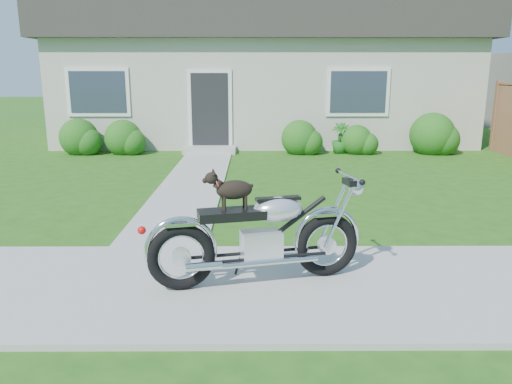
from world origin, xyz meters
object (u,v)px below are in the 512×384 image
Objects in this scene: potted_plant_left at (126,141)px; motorcycle_with_dog at (261,234)px; house at (263,71)px; potted_plant_right at (340,138)px.

motorcycle_with_dog is (3.46, -8.51, 0.21)m from potted_plant_left.
motorcycle_with_dog is at bearing -91.18° from house.
motorcycle_with_dog is (-2.24, -8.51, 0.15)m from potted_plant_right.
house is at bearing 120.05° from potted_plant_right.
house reaches higher than potted_plant_right.
house is at bearing 42.91° from potted_plant_left.
motorcycle_with_dog reaches higher than potted_plant_left.
potted_plant_left is 9.19m from motorcycle_with_dog.
potted_plant_right is 0.37× the size of motorcycle_with_dog.
potted_plant_left is at bearing 180.00° from potted_plant_right.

